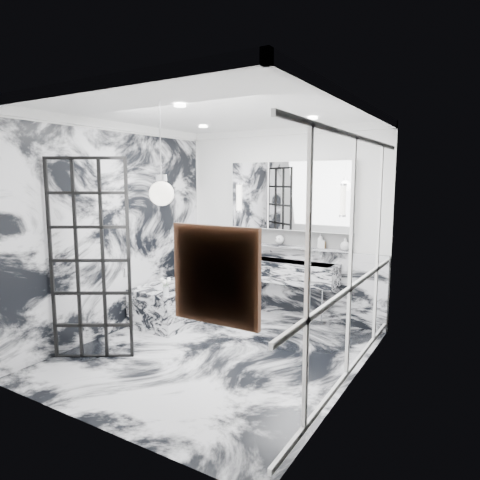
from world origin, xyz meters
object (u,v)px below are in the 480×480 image
Objects in this scene: trough_sink at (284,271)px; mirror_cabinet at (290,196)px; crittall_door at (90,260)px; bathtub at (185,299)px.

trough_sink is 1.10m from mirror_cabinet.
bathtub is at bearing 58.54° from crittall_door.
crittall_door is 2.94m from mirror_cabinet.
mirror_cabinet reaches higher than bathtub.
trough_sink is at bearing -90.00° from mirror_cabinet.
crittall_door is at bearing -119.01° from trough_sink.
mirror_cabinet is at bearing 90.00° from trough_sink.
trough_sink is 1.55m from bathtub.
trough_sink is 0.84× the size of mirror_cabinet.
mirror_cabinet is 2.20m from bathtub.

